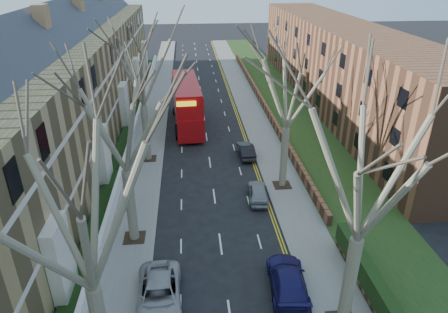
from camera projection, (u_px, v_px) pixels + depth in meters
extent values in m
cube|color=slate|center=(153.00, 118.00, 47.32)|extent=(3.00, 102.00, 0.12)
cube|color=slate|center=(253.00, 115.00, 48.29)|extent=(3.00, 102.00, 0.12)
cube|color=#98814D|center=(60.00, 101.00, 37.35)|extent=(9.00, 78.00, 10.00)
cube|color=#31343C|center=(47.00, 35.00, 34.72)|extent=(4.67, 78.00, 4.67)
cube|color=silver|center=(110.00, 115.00, 38.37)|extent=(0.12, 78.00, 0.35)
cube|color=silver|center=(105.00, 79.00, 36.84)|extent=(0.12, 78.00, 0.35)
cube|color=brown|center=(339.00, 65.00, 50.64)|extent=(8.00, 54.00, 10.00)
cube|color=brown|center=(262.00, 100.00, 51.79)|extent=(0.35, 54.00, 0.90)
cube|color=white|center=(131.00, 142.00, 39.78)|extent=(0.30, 78.00, 1.00)
cube|color=#1C3714|center=(290.00, 113.00, 48.62)|extent=(6.00, 102.00, 0.06)
cylinder|color=#756D53|center=(131.00, 206.00, 25.62)|extent=(0.64, 0.64, 5.07)
cube|color=#2D2116|center=(135.00, 238.00, 26.73)|extent=(1.40, 1.40, 0.05)
cylinder|color=#756D53|center=(146.00, 133.00, 36.32)|extent=(0.60, 0.60, 5.25)
cube|color=#2D2116|center=(149.00, 159.00, 37.47)|extent=(1.40, 1.40, 0.05)
cylinder|color=#756D53|center=(349.00, 283.00, 19.35)|extent=(0.64, 0.64, 5.25)
cylinder|color=#756D53|center=(284.00, 158.00, 31.92)|extent=(0.60, 0.60, 5.07)
cube|color=#2D2116|center=(282.00, 185.00, 33.03)|extent=(1.40, 1.40, 0.05)
cube|color=#A30B0E|center=(187.00, 112.00, 44.83)|extent=(3.44, 12.09, 2.39)
cube|color=#A30B0E|center=(186.00, 93.00, 43.83)|extent=(3.41, 11.49, 2.17)
cube|color=black|center=(187.00, 108.00, 44.62)|extent=(3.41, 11.14, 0.98)
cube|color=black|center=(186.00, 92.00, 43.78)|extent=(3.39, 10.90, 0.98)
imported|color=#A1A1A6|center=(159.00, 295.00, 21.33)|extent=(2.53, 5.22, 1.43)
imported|color=#1A1753|center=(288.00, 281.00, 22.28)|extent=(2.45, 5.13, 1.44)
imported|color=gray|center=(258.00, 192.00, 31.06)|extent=(1.82, 3.86, 1.28)
imported|color=black|center=(246.00, 150.00, 37.98)|extent=(1.52, 3.94, 1.28)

